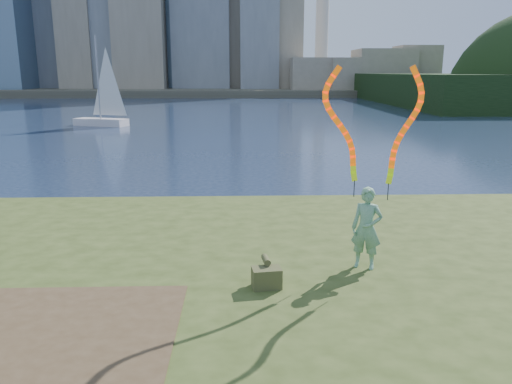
{
  "coord_description": "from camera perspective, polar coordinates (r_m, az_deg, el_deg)",
  "views": [
    {
      "loc": [
        0.29,
        -9.39,
        4.26
      ],
      "look_at": [
        0.62,
        1.0,
        1.75
      ],
      "focal_mm": 35.0,
      "sensor_mm": 36.0,
      "label": 1
    }
  ],
  "objects": [
    {
      "name": "grassy_knoll",
      "position": [
        8.11,
        -3.78,
        -15.39
      ],
      "size": [
        20.0,
        18.0,
        0.8
      ],
      "color": "#344217",
      "rests_on": "ground"
    },
    {
      "name": "woman_with_ribbons",
      "position": [
        8.99,
        12.84,
        0.23
      ],
      "size": [
        1.82,
        0.86,
        3.89
      ],
      "rotation": [
        0.0,
        0.0,
        -0.43
      ],
      "color": "#146835",
      "rests_on": "grassy_knoll"
    },
    {
      "name": "far_shore",
      "position": [
        104.46,
        -2.03,
        11.55
      ],
      "size": [
        320.0,
        40.0,
        1.2
      ],
      "primitive_type": "cube",
      "color": "#484335",
      "rests_on": "ground"
    },
    {
      "name": "canvas_bag",
      "position": [
        8.33,
        1.21,
        -9.62
      ],
      "size": [
        0.51,
        0.58,
        0.45
      ],
      "rotation": [
        0.0,
        0.0,
        0.14
      ],
      "color": "#4A4926",
      "rests_on": "grassy_knoll"
    },
    {
      "name": "sailboat",
      "position": [
        42.57,
        -17.11,
        8.88
      ],
      "size": [
        4.64,
        2.88,
        7.11
      ],
      "rotation": [
        0.0,
        0.0,
        -0.36
      ],
      "color": "silver",
      "rests_on": "ground"
    },
    {
      "name": "dirt_patch",
      "position": [
        7.51,
        -21.71,
        -14.84
      ],
      "size": [
        3.2,
        3.0,
        0.02
      ],
      "primitive_type": "cube",
      "color": "#47331E",
      "rests_on": "grassy_knoll"
    },
    {
      "name": "ground",
      "position": [
        10.32,
        -3.34,
        -10.87
      ],
      "size": [
        320.0,
        320.0,
        0.0
      ],
      "primitive_type": "plane",
      "color": "#1A2741",
      "rests_on": "ground"
    }
  ]
}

